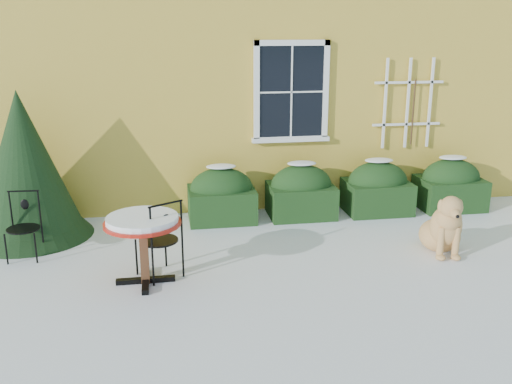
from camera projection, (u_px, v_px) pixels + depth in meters
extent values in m
plane|color=white|center=(270.00, 287.00, 6.81)|extent=(80.00, 80.00, 0.00)
cube|color=yellow|center=(212.00, 26.00, 12.59)|extent=(12.00, 8.00, 6.00)
cube|color=black|center=(291.00, 92.00, 9.19)|extent=(1.05, 0.03, 1.45)
cube|color=white|center=(292.00, 43.00, 8.97)|extent=(1.23, 0.06, 0.09)
cube|color=white|center=(291.00, 139.00, 9.40)|extent=(1.23, 0.06, 0.09)
cube|color=white|center=(257.00, 93.00, 9.09)|extent=(0.09, 0.06, 1.63)
cube|color=white|center=(326.00, 91.00, 9.27)|extent=(0.09, 0.06, 1.63)
cube|color=white|center=(292.00, 92.00, 9.17)|extent=(0.02, 0.02, 1.45)
cube|color=white|center=(292.00, 92.00, 9.17)|extent=(1.05, 0.02, 0.02)
cube|color=white|center=(291.00, 139.00, 9.40)|extent=(1.29, 0.14, 0.07)
cube|color=white|center=(385.00, 104.00, 9.49)|extent=(0.04, 0.03, 1.50)
cube|color=white|center=(408.00, 103.00, 9.55)|extent=(0.04, 0.03, 1.50)
cube|color=white|center=(430.00, 103.00, 9.61)|extent=(0.04, 0.03, 1.50)
cube|color=white|center=(406.00, 124.00, 9.65)|extent=(1.20, 0.03, 0.04)
cube|color=white|center=(409.00, 82.00, 9.45)|extent=(1.20, 0.03, 0.04)
cylinder|color=#472D19|center=(413.00, 112.00, 9.59)|extent=(0.02, 0.02, 1.10)
cube|color=black|center=(222.00, 204.00, 9.10)|extent=(1.05, 0.80, 0.52)
ellipsoid|color=black|center=(221.00, 189.00, 9.03)|extent=(1.00, 0.72, 0.67)
ellipsoid|color=white|center=(221.00, 166.00, 8.92)|extent=(0.47, 0.32, 0.06)
cube|color=black|center=(301.00, 200.00, 9.30)|extent=(1.05, 0.80, 0.52)
ellipsoid|color=black|center=(301.00, 185.00, 9.23)|extent=(1.00, 0.72, 0.67)
ellipsoid|color=white|center=(302.00, 163.00, 9.13)|extent=(0.47, 0.32, 0.06)
cube|color=black|center=(377.00, 197.00, 9.50)|extent=(1.05, 0.80, 0.52)
ellipsoid|color=black|center=(378.00, 182.00, 9.43)|extent=(1.00, 0.72, 0.67)
ellipsoid|color=white|center=(379.00, 160.00, 9.33)|extent=(0.47, 0.32, 0.06)
cube|color=black|center=(449.00, 193.00, 9.71)|extent=(1.05, 0.80, 0.52)
ellipsoid|color=black|center=(451.00, 178.00, 9.63)|extent=(1.00, 0.72, 0.67)
ellipsoid|color=white|center=(453.00, 157.00, 9.53)|extent=(0.47, 0.32, 0.06)
cone|color=black|center=(29.00, 203.00, 8.33)|extent=(1.78, 1.78, 1.03)
cone|color=black|center=(24.00, 165.00, 8.17)|extent=(1.59, 1.59, 2.15)
cube|color=black|center=(146.00, 280.00, 6.93)|extent=(0.71, 0.08, 0.06)
cube|color=black|center=(146.00, 280.00, 6.93)|extent=(0.08, 0.71, 0.06)
cube|color=brown|center=(144.00, 253.00, 6.83)|extent=(0.10, 0.10, 0.76)
cylinder|color=#AC190E|center=(142.00, 223.00, 6.72)|extent=(0.91, 0.91, 0.04)
cylinder|color=white|center=(142.00, 219.00, 6.71)|extent=(0.85, 0.85, 0.07)
cylinder|color=black|center=(166.00, 249.00, 7.35)|extent=(0.03, 0.03, 0.47)
cylinder|color=black|center=(136.00, 257.00, 7.09)|extent=(0.03, 0.03, 0.47)
cylinder|color=black|center=(183.00, 259.00, 7.04)|extent=(0.03, 0.03, 0.47)
cylinder|color=black|center=(153.00, 268.00, 6.78)|extent=(0.03, 0.03, 0.47)
cylinder|color=black|center=(159.00, 240.00, 7.00)|extent=(0.48, 0.48, 0.02)
cylinder|color=black|center=(181.00, 221.00, 6.90)|extent=(0.03, 0.03, 0.52)
cylinder|color=black|center=(151.00, 229.00, 6.64)|extent=(0.03, 0.03, 0.52)
cylinder|color=black|center=(166.00, 204.00, 6.70)|extent=(0.41, 0.25, 0.03)
ellipsoid|color=black|center=(166.00, 221.00, 6.75)|extent=(0.12, 0.09, 0.16)
cylinder|color=black|center=(6.00, 249.00, 7.41)|extent=(0.02, 0.02, 0.42)
cylinder|color=black|center=(36.00, 248.00, 7.45)|extent=(0.02, 0.02, 0.42)
cylinder|color=black|center=(15.00, 239.00, 7.76)|extent=(0.02, 0.02, 0.42)
cylinder|color=black|center=(43.00, 238.00, 7.80)|extent=(0.02, 0.02, 0.42)
cylinder|color=black|center=(23.00, 229.00, 7.55)|extent=(0.43, 0.43, 0.02)
cylinder|color=black|center=(11.00, 208.00, 7.64)|extent=(0.02, 0.02, 0.47)
cylinder|color=black|center=(39.00, 207.00, 7.68)|extent=(0.02, 0.02, 0.47)
cylinder|color=black|center=(23.00, 191.00, 7.59)|extent=(0.41, 0.05, 0.02)
ellipsoid|color=black|center=(25.00, 204.00, 7.64)|extent=(0.11, 0.03, 0.15)
ellipsoid|color=tan|center=(439.00, 235.00, 7.92)|extent=(0.64, 0.69, 0.45)
ellipsoid|color=tan|center=(446.00, 226.00, 7.67)|extent=(0.48, 0.44, 0.56)
sphere|color=tan|center=(448.00, 219.00, 7.57)|extent=(0.35, 0.35, 0.35)
cylinder|color=tan|center=(441.00, 243.00, 7.58)|extent=(0.09, 0.09, 0.45)
cylinder|color=tan|center=(456.00, 243.00, 7.58)|extent=(0.09, 0.09, 0.45)
ellipsoid|color=tan|center=(441.00, 257.00, 7.58)|extent=(0.12, 0.16, 0.07)
ellipsoid|color=tan|center=(456.00, 257.00, 7.59)|extent=(0.12, 0.16, 0.07)
cylinder|color=tan|center=(449.00, 215.00, 7.55)|extent=(0.24, 0.28, 0.24)
sphere|color=tan|center=(451.00, 207.00, 7.46)|extent=(0.30, 0.30, 0.30)
ellipsoid|color=tan|center=(455.00, 213.00, 7.35)|extent=(0.17, 0.25, 0.13)
sphere|color=black|center=(457.00, 216.00, 7.25)|extent=(0.05, 0.05, 0.05)
ellipsoid|color=tan|center=(441.00, 206.00, 7.50)|extent=(0.09, 0.11, 0.19)
ellipsoid|color=tan|center=(460.00, 206.00, 7.50)|extent=(0.09, 0.11, 0.19)
cylinder|color=tan|center=(446.00, 239.00, 8.18)|extent=(0.21, 0.36, 0.08)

